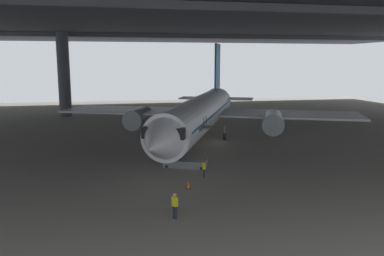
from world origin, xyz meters
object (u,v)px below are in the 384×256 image
(crew_worker_near_nose, at_px, (175,204))
(traffic_cone_orange, at_px, (188,185))
(boarding_stairs, at_px, (186,159))
(crew_worker_by_stairs, at_px, (204,168))
(airplane_main, at_px, (201,113))

(crew_worker_near_nose, distance_m, traffic_cone_orange, 6.11)
(boarding_stairs, distance_m, crew_worker_by_stairs, 3.82)
(crew_worker_by_stairs, bearing_deg, airplane_main, 78.42)
(crew_worker_near_nose, bearing_deg, boarding_stairs, 76.09)
(boarding_stairs, xyz_separation_m, crew_worker_near_nose, (-2.97, -11.98, 0.23))
(crew_worker_by_stairs, relative_size, traffic_cone_orange, 2.61)
(airplane_main, distance_m, traffic_cone_orange, 17.81)
(airplane_main, bearing_deg, traffic_cone_orange, -105.85)
(airplane_main, distance_m, crew_worker_near_nose, 23.71)
(airplane_main, height_order, crew_worker_by_stairs, airplane_main)
(boarding_stairs, xyz_separation_m, traffic_cone_orange, (-1.00, -6.23, -0.46))
(airplane_main, distance_m, boarding_stairs, 11.62)
(airplane_main, bearing_deg, boarding_stairs, -109.63)
(traffic_cone_orange, bearing_deg, crew_worker_near_nose, -108.91)
(boarding_stairs, bearing_deg, crew_worker_by_stairs, -77.18)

